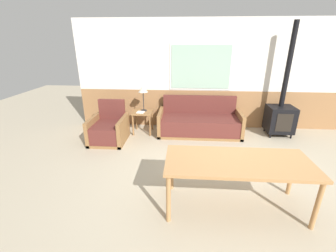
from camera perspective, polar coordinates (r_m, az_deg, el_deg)
name	(u,v)px	position (r m, az deg, el deg)	size (l,w,h in m)	color
ground_plane	(233,183)	(3.94, 16.18, -13.78)	(16.00, 16.00, 0.00)	#B2A58C
wall_back	(217,76)	(5.91, 12.38, 12.40)	(7.20, 0.09, 2.70)	#996B42
couch	(199,123)	(5.61, 7.95, 0.68)	(2.00, 0.86, 0.88)	olive
armchair	(109,130)	(5.32, -14.80, -1.00)	(0.78, 0.85, 0.90)	olive
side_table	(143,116)	(5.60, -6.46, 2.59)	(0.47, 0.47, 0.55)	olive
table_lamp	(143,90)	(5.51, -6.36, 8.96)	(0.23, 0.23, 0.62)	#262628
book_stack	(141,112)	(5.49, -7.00, 3.49)	(0.20, 0.18, 0.02)	white
dining_table	(238,165)	(3.12, 17.32, -9.53)	(1.90, 0.81, 0.73)	#B27F4C
wood_stove	(280,114)	(6.04, 26.66, 2.77)	(0.60, 0.55, 2.60)	black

